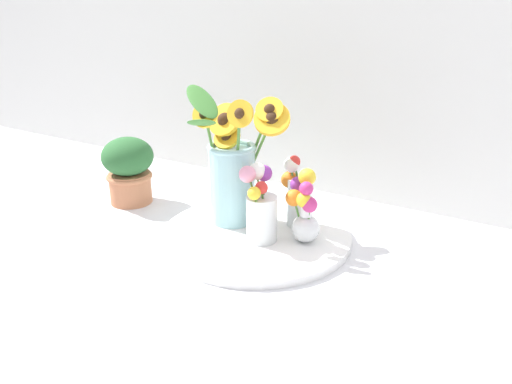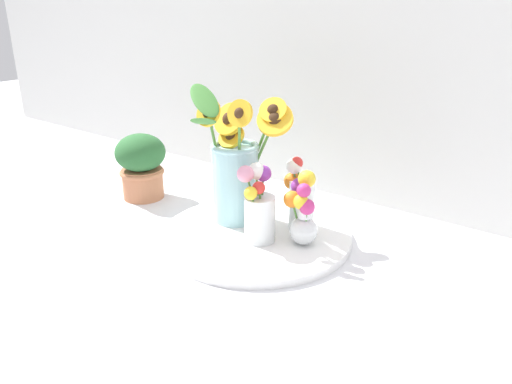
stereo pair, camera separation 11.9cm
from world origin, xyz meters
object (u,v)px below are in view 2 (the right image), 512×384
object	(u,v)px
mason_jar_sunflowers	(236,170)
vase_small_center	(258,207)
vase_small_back	(300,195)
serving_tray	(256,235)
vase_bulb_right	(303,214)
potted_plant	(141,164)

from	to	relation	value
mason_jar_sunflowers	vase_small_center	distance (m)	0.14
mason_jar_sunflowers	vase_small_back	distance (m)	0.17
serving_tray	vase_small_center	size ratio (longest dim) A/B	2.51
vase_small_back	mason_jar_sunflowers	bearing A→B (deg)	-159.02
vase_bulb_right	potted_plant	bearing A→B (deg)	179.80
mason_jar_sunflowers	serving_tray	bearing A→B (deg)	-19.88
serving_tray	vase_bulb_right	world-z (taller)	vase_bulb_right
vase_bulb_right	potted_plant	distance (m)	0.56
mason_jar_sunflowers	vase_small_center	size ratio (longest dim) A/B	1.89
vase_small_center	potted_plant	size ratio (longest dim) A/B	0.96
potted_plant	vase_bulb_right	bearing A→B (deg)	-0.20
serving_tray	mason_jar_sunflowers	xyz separation A→B (m)	(-0.09, 0.03, 0.15)
vase_small_back	potted_plant	distance (m)	0.51
vase_small_center	potted_plant	distance (m)	0.47
vase_small_back	potted_plant	world-z (taller)	vase_small_back
serving_tray	vase_small_back	distance (m)	0.15
serving_tray	vase_small_back	bearing A→B (deg)	53.24
potted_plant	serving_tray	bearing A→B (deg)	-2.69
serving_tray	vase_small_back	xyz separation A→B (m)	(0.07, 0.09, 0.09)
mason_jar_sunflowers	vase_small_back	bearing A→B (deg)	20.98
vase_small_center	serving_tray	bearing A→B (deg)	134.69
vase_small_center	vase_bulb_right	xyz separation A→B (m)	(0.09, 0.05, -0.01)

